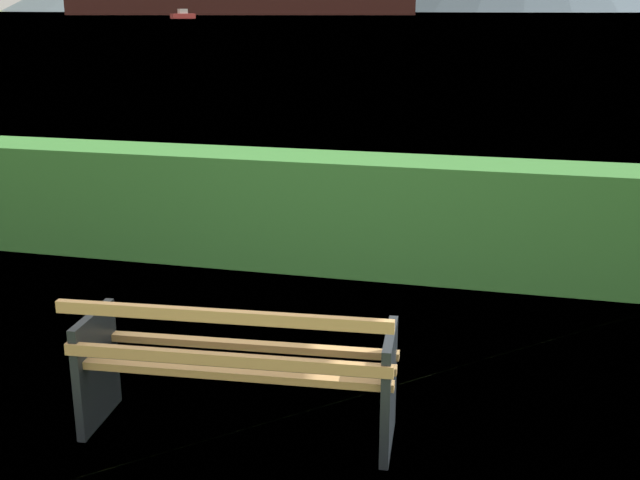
{
  "coord_description": "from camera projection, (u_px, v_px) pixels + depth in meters",
  "views": [
    {
      "loc": [
        1.44,
        -3.82,
        2.35
      ],
      "look_at": [
        0.0,
        1.88,
        0.61
      ],
      "focal_mm": 44.18,
      "sensor_mm": 36.0,
      "label": 1
    }
  ],
  "objects": [
    {
      "name": "park_bench",
      "position": [
        236.0,
        367.0,
        4.37
      ],
      "size": [
        1.82,
        0.71,
        0.87
      ],
      "color": "tan",
      "rests_on": "ground_plane"
    },
    {
      "name": "ground_plane",
      "position": [
        241.0,
        430.0,
        4.55
      ],
      "size": [
        1400.0,
        1400.0,
        0.0
      ],
      "primitive_type": "plane",
      "color": "olive"
    },
    {
      "name": "water_surface",
      "position": [
        522.0,
        14.0,
        291.9
      ],
      "size": [
        620.0,
        620.0,
        0.0
      ],
      "primitive_type": "plane",
      "color": "#7A99A8",
      "rests_on": "ground_plane"
    },
    {
      "name": "fishing_boat_near",
      "position": [
        183.0,
        15.0,
        174.64
      ],
      "size": [
        5.06,
        5.2,
        2.11
      ],
      "color": "#B2332D",
      "rests_on": "water_surface"
    },
    {
      "name": "hedge_row",
      "position": [
        351.0,
        214.0,
        7.25
      ],
      "size": [
        11.04,
        0.68,
        1.05
      ],
      "primitive_type": "cube",
      "color": "#387A33",
      "rests_on": "ground_plane"
    }
  ]
}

